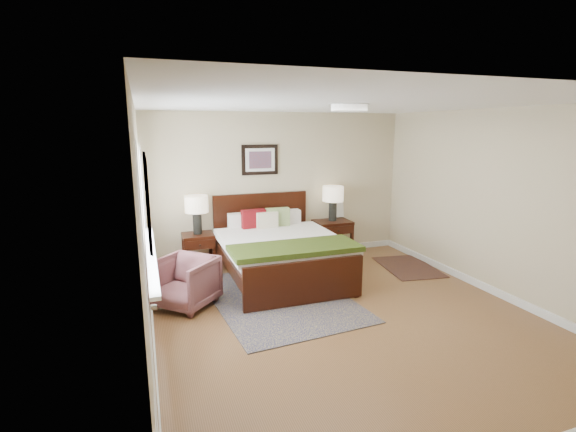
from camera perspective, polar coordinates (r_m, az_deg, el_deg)
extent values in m
plane|color=brown|center=(5.30, 7.55, -13.13)|extent=(5.00, 5.00, 0.00)
cube|color=#BFAF8B|center=(7.19, -1.18, 4.04)|extent=(4.50, 0.04, 2.50)
cube|color=#BFAF8B|center=(3.00, 30.50, -9.03)|extent=(4.50, 0.04, 2.50)
cube|color=#BFAF8B|center=(4.38, -19.27, -1.78)|extent=(0.04, 5.00, 2.50)
cube|color=#BFAF8B|center=(6.25, 26.63, 1.57)|extent=(0.04, 5.00, 2.50)
cube|color=white|center=(4.81, 8.38, 14.93)|extent=(4.50, 5.00, 0.02)
cube|color=silver|center=(5.04, -19.22, 1.70)|extent=(0.02, 2.72, 1.32)
cube|color=silver|center=(5.04, -19.05, 1.71)|extent=(0.01, 2.60, 1.20)
cube|color=silver|center=(5.18, -18.19, -5.14)|extent=(0.10, 2.72, 0.04)
cube|color=silver|center=(2.77, -18.47, -13.23)|extent=(0.01, 1.00, 2.18)
cube|color=brown|center=(2.79, -18.20, -13.96)|extent=(0.01, 0.90, 2.10)
cylinder|color=#999999|center=(3.15, -17.85, -11.80)|extent=(0.04, 0.04, 0.04)
cylinder|color=white|center=(4.81, 8.37, 14.46)|extent=(0.40, 0.40, 0.07)
cylinder|color=beige|center=(4.81, 8.38, 14.88)|extent=(0.44, 0.44, 0.01)
cube|color=black|center=(7.17, -3.71, -1.37)|extent=(1.63, 0.06, 1.14)
cube|color=black|center=(5.39, 2.31, -9.09)|extent=(1.63, 0.06, 0.57)
cube|color=black|center=(6.11, -8.10, -6.42)|extent=(0.06, 2.04, 0.18)
cube|color=black|center=(6.57, 5.31, -5.05)|extent=(0.06, 2.04, 0.18)
cube|color=silver|center=(6.26, -1.15, -4.59)|extent=(1.53, 2.02, 0.22)
cube|color=silver|center=(6.12, -0.86, -3.48)|extent=(1.71, 1.79, 0.10)
cube|color=#2E3F12|center=(5.59, 0.98, -4.44)|extent=(1.75, 0.70, 0.07)
cube|color=silver|center=(6.83, -6.06, -0.70)|extent=(0.51, 0.18, 0.26)
cube|color=silver|center=(7.02, -0.40, -0.28)|extent=(0.51, 0.18, 0.26)
cube|color=#5F0A0F|center=(6.73, -4.74, -0.49)|extent=(0.40, 0.17, 0.33)
cube|color=#7B9053|center=(6.84, -1.45, -0.25)|extent=(0.39, 0.16, 0.33)
cube|color=beige|center=(6.72, -2.89, -0.68)|extent=(0.35, 0.13, 0.28)
cube|color=black|center=(7.02, -3.87, 7.68)|extent=(0.62, 0.03, 0.50)
cube|color=silver|center=(7.00, -3.83, 7.67)|extent=(0.50, 0.01, 0.38)
cube|color=#A52D23|center=(6.99, -3.80, 7.66)|extent=(0.38, 0.01, 0.28)
cube|color=black|center=(6.79, -12.22, -2.62)|extent=(0.49, 0.44, 0.05)
cube|color=black|center=(6.67, -13.75, -5.57)|extent=(0.05, 0.05, 0.54)
cube|color=black|center=(6.72, -10.06, -5.28)|extent=(0.05, 0.05, 0.54)
cube|color=black|center=(7.03, -14.07, -4.67)|extent=(0.05, 0.05, 0.54)
cube|color=black|center=(7.08, -10.57, -4.40)|extent=(0.05, 0.05, 0.54)
cube|color=black|center=(6.62, -11.95, -3.89)|extent=(0.43, 0.03, 0.14)
cube|color=black|center=(7.43, 6.10, -0.84)|extent=(0.63, 0.47, 0.05)
cube|color=black|center=(7.21, 4.68, -3.77)|extent=(0.05, 0.05, 0.58)
cube|color=black|center=(7.45, 8.72, -3.34)|extent=(0.05, 0.05, 0.58)
cube|color=black|center=(7.57, 3.41, -2.97)|extent=(0.05, 0.05, 0.58)
cube|color=black|center=(7.81, 7.30, -2.60)|extent=(0.05, 0.05, 0.58)
cube|color=black|center=(7.26, 6.83, -1.98)|extent=(0.57, 0.03, 0.14)
cube|color=black|center=(7.54, 6.02, -4.27)|extent=(0.57, 0.41, 0.03)
cube|color=black|center=(7.54, 6.02, -4.05)|extent=(0.23, 0.30, 0.03)
cube|color=black|center=(7.53, 6.03, -3.80)|extent=(0.23, 0.30, 0.03)
cube|color=black|center=(7.52, 6.04, -3.54)|extent=(0.23, 0.30, 0.03)
cube|color=black|center=(7.51, 6.04, -3.28)|extent=(0.23, 0.30, 0.03)
cylinder|color=black|center=(6.75, -12.29, -1.06)|extent=(0.14, 0.14, 0.32)
cylinder|color=black|center=(6.71, -12.36, 0.44)|extent=(0.02, 0.02, 0.06)
cylinder|color=beige|center=(6.69, -12.41, 1.61)|extent=(0.36, 0.36, 0.26)
cylinder|color=black|center=(7.39, 6.13, 0.60)|extent=(0.14, 0.14, 0.32)
cylinder|color=black|center=(7.36, 6.16, 1.97)|extent=(0.02, 0.02, 0.06)
cylinder|color=beige|center=(7.33, 6.18, 3.05)|extent=(0.36, 0.36, 0.26)
imported|color=brown|center=(5.51, -13.94, -8.79)|extent=(0.98, 0.98, 0.64)
cube|color=#0C0D3D|center=(5.71, -1.24, -11.05)|extent=(1.90, 2.54, 0.01)
cube|color=black|center=(7.16, 16.09, -6.70)|extent=(0.94, 1.28, 0.01)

